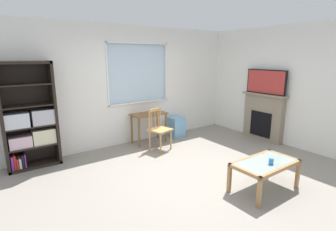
% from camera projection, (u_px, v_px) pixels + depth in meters
% --- Properties ---
extents(ground, '(6.58, 5.40, 0.02)m').
position_uv_depth(ground, '(190.00, 174.00, 4.53)').
color(ground, gray).
extents(wall_back_with_window, '(5.58, 0.15, 2.69)m').
position_uv_depth(wall_back_with_window, '(129.00, 87.00, 5.96)').
color(wall_back_with_window, white).
rests_on(wall_back_with_window, ground).
extents(wall_right, '(0.12, 4.60, 2.69)m').
position_uv_depth(wall_right, '(287.00, 86.00, 5.82)').
color(wall_right, white).
rests_on(wall_right, ground).
extents(bookshelf, '(0.90, 0.38, 1.94)m').
position_uv_depth(bookshelf, '(30.00, 122.00, 4.67)').
color(bookshelf, black).
rests_on(bookshelf, ground).
extents(desk_under_window, '(0.83, 0.45, 0.71)m').
position_uv_depth(desk_under_window, '(149.00, 119.00, 6.03)').
color(desk_under_window, brown).
rests_on(desk_under_window, ground).
extents(wooden_chair, '(0.51, 0.49, 0.90)m').
position_uv_depth(wooden_chair, '(159.00, 129.00, 5.61)').
color(wooden_chair, tan).
rests_on(wooden_chair, ground).
extents(plastic_drawer_unit, '(0.35, 0.40, 0.50)m').
position_uv_depth(plastic_drawer_unit, '(176.00, 126.00, 6.61)').
color(plastic_drawer_unit, '#72ADDB').
rests_on(plastic_drawer_unit, ground).
extents(fireplace, '(0.26, 1.11, 1.14)m').
position_uv_depth(fireplace, '(263.00, 117.00, 6.26)').
color(fireplace, gray).
rests_on(fireplace, ground).
extents(tv, '(0.06, 1.02, 0.57)m').
position_uv_depth(tv, '(266.00, 82.00, 6.06)').
color(tv, black).
rests_on(tv, fireplace).
extents(coffee_table, '(1.03, 0.57, 0.46)m').
position_uv_depth(coffee_table, '(265.00, 166.00, 3.91)').
color(coffee_table, '#8C9E99').
rests_on(coffee_table, ground).
extents(sippy_cup, '(0.07, 0.07, 0.09)m').
position_uv_depth(sippy_cup, '(271.00, 161.00, 3.80)').
color(sippy_cup, '#337FD6').
rests_on(sippy_cup, coffee_table).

